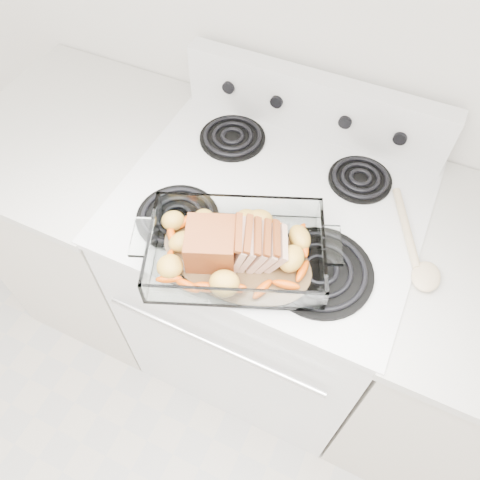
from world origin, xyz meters
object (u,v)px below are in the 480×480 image
at_px(pork_roast, 227,242).
at_px(counter_left, 103,222).
at_px(counter_right, 461,367).
at_px(electric_range, 264,285).
at_px(baking_dish, 236,253).

bearing_deg(pork_roast, counter_left, 172.58).
relative_size(counter_right, pork_roast, 4.05).
distance_m(electric_range, counter_left, 0.67).
bearing_deg(counter_left, baking_dish, -17.65).
bearing_deg(counter_left, counter_right, 0.00).
bearing_deg(pork_roast, electric_range, 94.37).
bearing_deg(pork_roast, counter_right, 27.84).
distance_m(counter_right, pork_roast, 0.89).
bearing_deg(electric_range, counter_right, -0.10).
relative_size(counter_left, baking_dish, 2.33).
bearing_deg(baking_dish, counter_left, 140.15).
distance_m(counter_left, baking_dish, 0.86).
bearing_deg(baking_dish, pork_roast, 157.80).
bearing_deg(electric_range, baking_dish, -90.42).
height_order(electric_range, pork_roast, electric_range).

